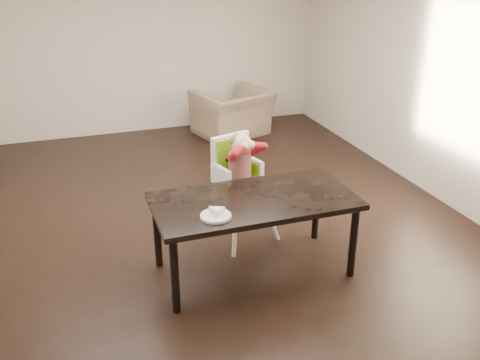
# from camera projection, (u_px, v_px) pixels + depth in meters

# --- Properties ---
(ground) EXTENTS (7.00, 7.00, 0.00)m
(ground) POSITION_uv_depth(u_px,v_px,m) (191.00, 227.00, 5.80)
(ground) COLOR black
(ground) RESTS_ON ground
(room_walls) EXTENTS (6.02, 7.02, 2.71)m
(room_walls) POSITION_uv_depth(u_px,v_px,m) (183.00, 55.00, 5.06)
(room_walls) COLOR beige
(room_walls) RESTS_ON ground
(dining_table) EXTENTS (1.80, 0.90, 0.75)m
(dining_table) POSITION_uv_depth(u_px,v_px,m) (254.00, 206.00, 4.76)
(dining_table) COLOR black
(dining_table) RESTS_ON ground
(high_chair) EXTENTS (0.59, 0.59, 1.14)m
(high_chair) POSITION_uv_depth(u_px,v_px,m) (238.00, 165.00, 5.31)
(high_chair) COLOR white
(high_chair) RESTS_ON ground
(plate) EXTENTS (0.32, 0.32, 0.07)m
(plate) POSITION_uv_depth(u_px,v_px,m) (216.00, 214.00, 4.40)
(plate) COLOR white
(plate) RESTS_ON dining_table
(armchair) EXTENTS (1.25, 1.00, 0.96)m
(armchair) POSITION_uv_depth(u_px,v_px,m) (233.00, 106.00, 8.46)
(armchair) COLOR #9B8062
(armchair) RESTS_ON ground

